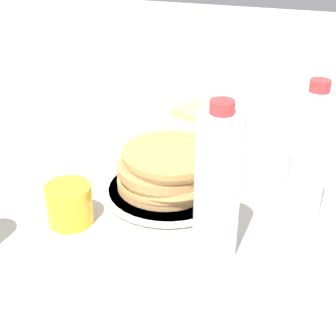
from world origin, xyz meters
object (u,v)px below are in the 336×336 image
object	(u,v)px
plate	(168,189)
water_bottle_near	(217,187)
pancake_stack	(168,168)
water_bottle_mid	(308,159)
cream_jug	(294,140)
juice_glass	(69,204)

from	to	relation	value
plate	water_bottle_near	xyz separation A→B (m)	(0.14, 0.13, 0.11)
pancake_stack	water_bottle_mid	world-z (taller)	water_bottle_mid
plate	pancake_stack	bearing A→B (deg)	-154.12
cream_jug	water_bottle_near	distance (m)	0.37
water_bottle_near	juice_glass	bearing A→B (deg)	-89.25
cream_jug	water_bottle_mid	bearing A→B (deg)	10.03
juice_glass	cream_jug	world-z (taller)	cream_jug
cream_jug	water_bottle_mid	world-z (taller)	water_bottle_mid
juice_glass	cream_jug	xyz separation A→B (m)	(-0.36, 0.33, 0.01)
water_bottle_near	plate	bearing A→B (deg)	-138.08
water_bottle_near	water_bottle_mid	xyz separation A→B (m)	(-0.13, 0.12, 0.00)
water_bottle_mid	cream_jug	bearing A→B (deg)	-169.97
juice_glass	water_bottle_mid	size ratio (longest dim) A/B	0.31
plate	cream_jug	distance (m)	0.30
cream_jug	water_bottle_near	bearing A→B (deg)	-12.33
pancake_stack	water_bottle_near	world-z (taller)	water_bottle_near
pancake_stack	juice_glass	distance (m)	0.20
pancake_stack	water_bottle_mid	distance (m)	0.26
juice_glass	water_bottle_near	bearing A→B (deg)	90.75
plate	water_bottle_mid	xyz separation A→B (m)	(0.01, 0.25, 0.11)
pancake_stack	water_bottle_near	bearing A→B (deg)	41.66
pancake_stack	cream_jug	world-z (taller)	cream_jug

